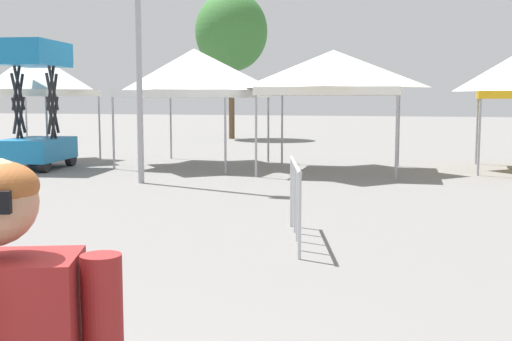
{
  "coord_description": "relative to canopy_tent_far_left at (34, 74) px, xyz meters",
  "views": [
    {
      "loc": [
        2.05,
        -1.36,
        1.93
      ],
      "look_at": [
        0.47,
        4.01,
        1.3
      ],
      "focal_mm": 45.0,
      "sensor_mm": 36.0,
      "label": 1
    }
  ],
  "objects": [
    {
      "name": "canopy_tent_far_left",
      "position": [
        0.0,
        0.0,
        0.0
      ],
      "size": [
        2.96,
        2.96,
        3.33
      ],
      "color": "#9E9EA3",
      "rests_on": "ground"
    },
    {
      "name": "tree_behind_tents_center",
      "position": [
        2.19,
        12.38,
        2.42
      ],
      "size": [
        3.44,
        3.44,
        6.99
      ],
      "color": "brown",
      "rests_on": "ground"
    },
    {
      "name": "canopy_tent_behind_right",
      "position": [
        9.22,
        -0.15,
        -0.06
      ],
      "size": [
        3.73,
        3.73,
        3.19
      ],
      "color": "#9E9EA3",
      "rests_on": "ground"
    },
    {
      "name": "canopy_tent_behind_center",
      "position": [
        5.16,
        0.21,
        -0.01
      ],
      "size": [
        3.72,
        3.72,
        3.34
      ],
      "color": "#9E9EA3",
      "rests_on": "ground"
    },
    {
      "name": "scissor_lift",
      "position": [
        1.32,
        -1.84,
        -1.57
      ],
      "size": [
        1.78,
        2.51,
        3.47
      ],
      "color": "black",
      "rests_on": "ground"
    },
    {
      "name": "crowd_barrier_mid_lot",
      "position": [
        10.15,
        -8.64,
        -1.91
      ],
      "size": [
        0.63,
        2.03,
        1.08
      ],
      "color": "#B7BABF",
      "rests_on": "ground"
    }
  ]
}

